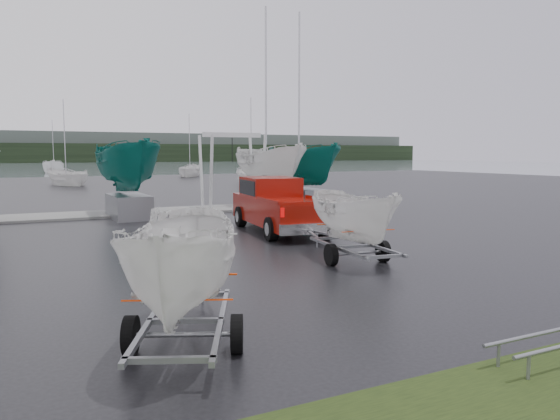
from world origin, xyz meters
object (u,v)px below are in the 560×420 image
object	(u,v)px
pickup_truck	(276,203)
trailer_parked	(183,179)
boat_hoist	(232,160)
trailer_hitched	(355,173)

from	to	relation	value
pickup_truck	trailer_parked	world-z (taller)	trailer_parked
trailer_parked	boat_hoist	xyz separation A→B (m)	(8.74, 19.54, 0.02)
boat_hoist	pickup_truck	bearing A→B (deg)	-100.86
pickup_truck	trailer_hitched	size ratio (longest dim) A/B	1.40
pickup_truck	boat_hoist	bearing A→B (deg)	86.71
trailer_hitched	boat_hoist	size ratio (longest dim) A/B	1.11
pickup_truck	boat_hoist	world-z (taller)	boat_hoist
trailer_hitched	boat_hoist	distance (m)	15.34
pickup_truck	trailer_parked	bearing A→B (deg)	-115.33
trailer_hitched	pickup_truck	bearing A→B (deg)	90.00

